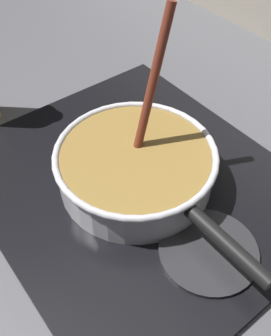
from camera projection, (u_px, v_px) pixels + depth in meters
name	position (u px, v px, depth m)	size (l,w,h in m)	color
ground	(2.00, 208.00, 0.67)	(2.40, 1.60, 0.04)	#4C4C51
hob_plate	(136.00, 184.00, 0.68)	(0.56, 0.48, 0.01)	black
burner_ring	(136.00, 180.00, 0.67)	(0.16, 0.16, 0.01)	#592D0C
spare_burner	(208.00, 250.00, 0.57)	(0.15, 0.15, 0.01)	#262628
cooking_pan	(136.00, 166.00, 0.64)	(0.41, 0.26, 0.28)	silver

